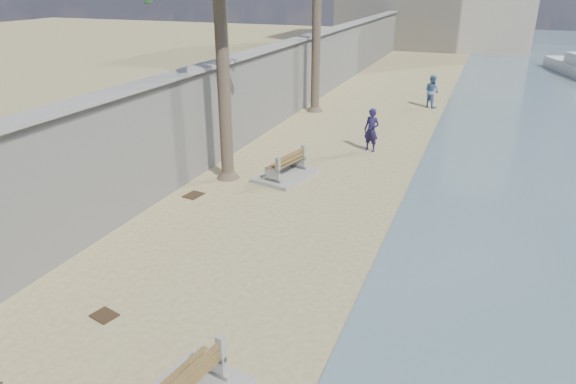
# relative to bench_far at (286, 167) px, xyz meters

# --- Properties ---
(seawall) EXTENTS (0.45, 70.00, 3.50)m
(seawall) POSITION_rel_bench_far_xyz_m (-3.10, 9.11, 1.36)
(seawall) COLOR gray
(seawall) RESTS_ON ground_plane
(wall_cap) EXTENTS (0.80, 70.00, 0.12)m
(wall_cap) POSITION_rel_bench_far_xyz_m (-3.10, 9.11, 3.16)
(wall_cap) COLOR gray
(wall_cap) RESTS_ON seawall
(bench_far) EXTENTS (1.90, 2.43, 0.90)m
(bench_far) POSITION_rel_bench_far_xyz_m (0.00, 0.00, 0.00)
(bench_far) COLOR gray
(bench_far) RESTS_ON ground_plane
(person_a) EXTENTS (0.81, 0.66, 1.96)m
(person_a) POSITION_rel_bench_far_xyz_m (2.04, 3.98, 0.58)
(person_a) COLOR #1B163D
(person_a) RESTS_ON ground_plane
(person_b) EXTENTS (1.15, 1.12, 1.88)m
(person_b) POSITION_rel_bench_far_xyz_m (3.32, 12.59, 0.55)
(person_b) COLOR #4B6D9C
(person_b) RESTS_ON ground_plane
(debris_c) EXTENTS (0.56, 0.66, 0.03)m
(debris_c) POSITION_rel_bench_far_xyz_m (-2.13, -2.56, -0.38)
(debris_c) COLOR #382616
(debris_c) RESTS_ON ground_plane
(debris_d) EXTENTS (0.58, 0.51, 0.03)m
(debris_d) POSITION_rel_bench_far_xyz_m (-0.54, -8.68, -0.38)
(debris_d) COLOR #382616
(debris_d) RESTS_ON ground_plane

